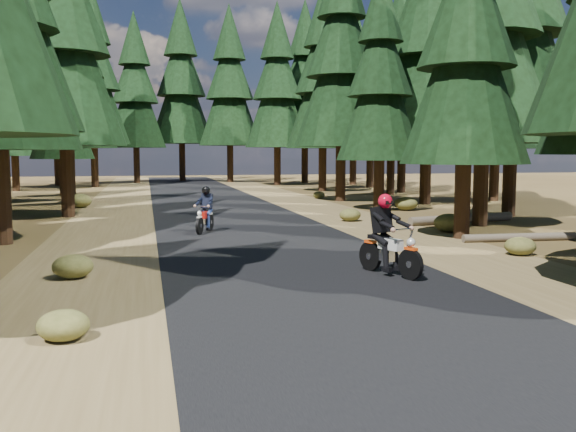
# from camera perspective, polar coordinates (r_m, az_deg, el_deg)

# --- Properties ---
(ground) EXTENTS (120.00, 120.00, 0.00)m
(ground) POSITION_cam_1_polar(r_m,az_deg,el_deg) (13.85, 1.35, -5.14)
(ground) COLOR #49391A
(ground) RESTS_ON ground
(road) EXTENTS (6.00, 100.00, 0.01)m
(road) POSITION_cam_1_polar(r_m,az_deg,el_deg) (18.68, -2.33, -2.30)
(road) COLOR black
(road) RESTS_ON ground
(shoulder_l) EXTENTS (3.20, 100.00, 0.01)m
(shoulder_l) POSITION_cam_1_polar(r_m,az_deg,el_deg) (18.44, -16.56, -2.65)
(shoulder_l) COLOR brown
(shoulder_l) RESTS_ON ground
(shoulder_r) EXTENTS (3.20, 100.00, 0.01)m
(shoulder_r) POSITION_cam_1_polar(r_m,az_deg,el_deg) (20.00, 10.76, -1.88)
(shoulder_r) COLOR brown
(shoulder_r) RESTS_ON ground
(pine_forest) EXTENTS (34.59, 55.08, 16.32)m
(pine_forest) POSITION_cam_1_polar(r_m,az_deg,el_deg) (34.81, -7.24, 14.38)
(pine_forest) COLOR black
(pine_forest) RESTS_ON ground
(log_near) EXTENTS (4.64, 1.42, 0.32)m
(log_near) POSITION_cam_1_polar(r_m,az_deg,el_deg) (24.50, 15.22, -0.23)
(log_near) COLOR #4C4233
(log_near) RESTS_ON ground
(log_far) EXTENTS (3.55, 0.39, 0.24)m
(log_far) POSITION_cam_1_polar(r_m,az_deg,el_deg) (19.98, 19.92, -1.79)
(log_far) COLOR #4C4233
(log_far) RESTS_ON ground
(understory_shrubs) EXTENTS (15.51, 32.85, 0.66)m
(understory_shrubs) POSITION_cam_1_polar(r_m,az_deg,el_deg) (20.81, 3.41, -0.73)
(understory_shrubs) COLOR #474C1E
(understory_shrubs) RESTS_ON ground
(rider_lead) EXTENTS (1.22, 2.00, 1.71)m
(rider_lead) POSITION_cam_1_polar(r_m,az_deg,el_deg) (13.70, 9.04, -2.88)
(rider_lead) COLOR silver
(rider_lead) RESTS_ON road
(rider_follow) EXTENTS (1.12, 1.74, 1.49)m
(rider_follow) POSITION_cam_1_polar(r_m,az_deg,el_deg) (20.90, -7.40, -0.12)
(rider_follow) COLOR #A2130A
(rider_follow) RESTS_ON road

